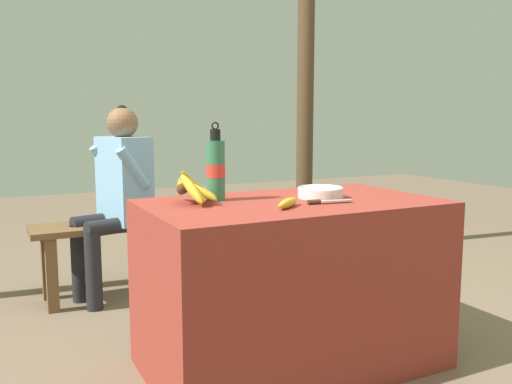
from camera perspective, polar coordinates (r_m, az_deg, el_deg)
name	(u,v)px	position (r m, az deg, el deg)	size (l,w,h in m)	color
ground_plane	(291,363)	(2.48, 3.70, -17.57)	(12.00, 12.00, 0.00)	#75604C
market_counter	(292,284)	(2.34, 3.78, -9.63)	(1.22, 0.71, 0.72)	maroon
banana_bunch_ripe	(191,188)	(2.18, -6.89, 0.43)	(0.17, 0.29, 0.15)	#4C381E
serving_bowl	(321,192)	(2.36, 6.81, 0.01)	(0.20, 0.20, 0.05)	white
water_bottle	(216,169)	(2.26, -4.28, 2.43)	(0.08, 0.08, 0.33)	#337556
loose_banana_front	(288,203)	(2.09, 3.37, -1.17)	(0.16, 0.14, 0.04)	gold
knife	(323,201)	(2.19, 7.09, -0.99)	(0.20, 0.05, 0.02)	#BCBCC1
wooden_bench	(152,232)	(3.38, -10.92, -4.15)	(1.39, 0.32, 0.45)	brown
seated_vendor	(117,188)	(3.24, -14.41, 0.38)	(0.46, 0.43, 1.13)	#232328
banana_bunch_green	(214,206)	(3.48, -4.43, -1.44)	(0.15, 0.24, 0.11)	#4C381E
support_post_far	(305,80)	(4.20, 5.23, 11.71)	(0.13, 0.13, 2.70)	#4C3823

